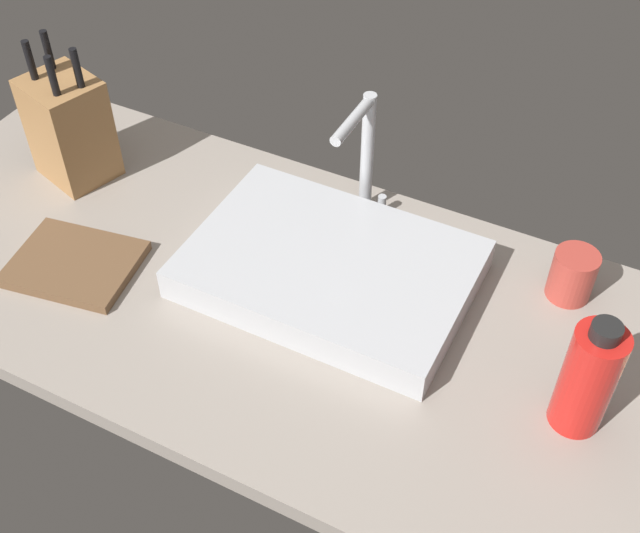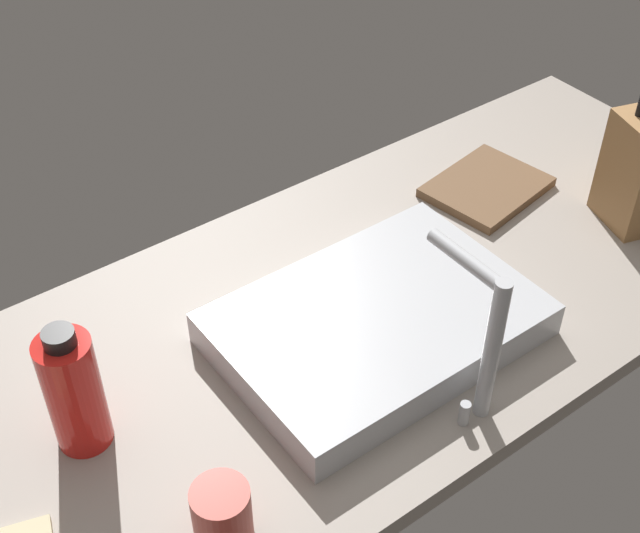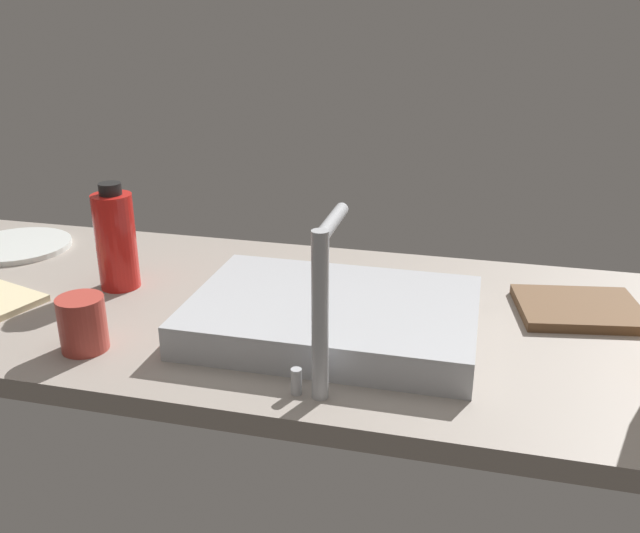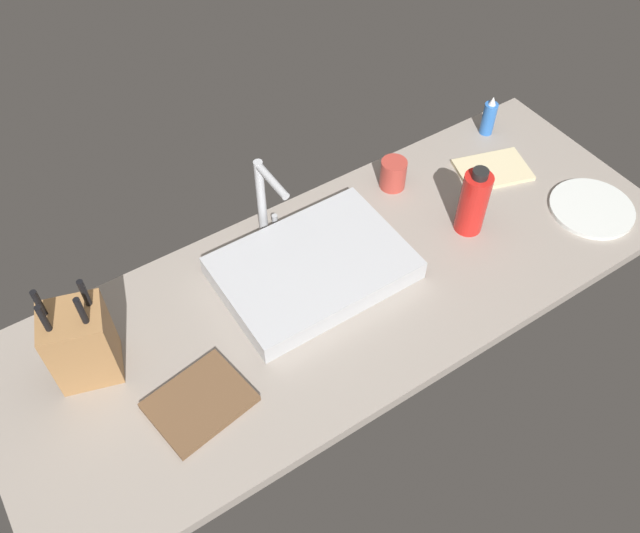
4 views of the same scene
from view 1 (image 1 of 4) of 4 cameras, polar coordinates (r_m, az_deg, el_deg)
countertop_slab at (r=134.70cm, az=1.72°, el=-4.23°), size 182.44×67.81×3.50cm
sink_basin at (r=137.24cm, az=0.69°, el=-0.17°), size 47.74×33.14×5.81cm
faucet at (r=143.18cm, az=3.19°, el=8.36°), size 5.50×14.60×24.99cm
knife_block at (r=162.88cm, az=-17.39°, el=9.40°), size 16.52×15.48×28.37cm
cutting_board at (r=147.44cm, az=-17.04°, el=0.19°), size 23.89×20.25×1.80cm
water_bottle at (r=119.47cm, az=18.52°, el=-7.54°), size 7.71×7.71×20.87cm
coffee_mug at (r=140.45cm, az=17.51°, el=-0.58°), size 7.55×7.55×9.01cm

